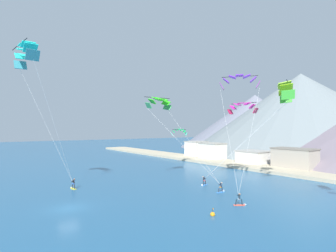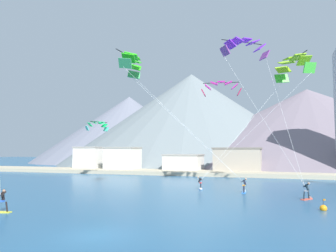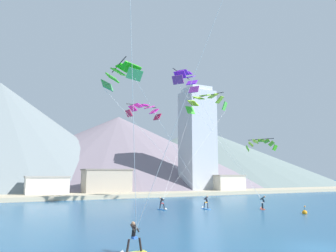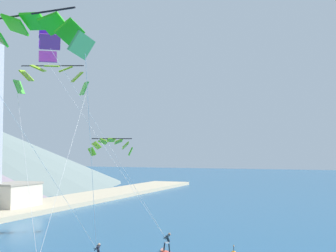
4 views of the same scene
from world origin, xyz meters
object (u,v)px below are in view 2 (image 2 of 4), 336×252
kitesurfer_far_left (244,188)px  kitesurfer_mid_center (308,194)px  kitesurfer_near_lead (200,186)px  race_marker_buoy (323,208)px  parafoil_kite_far_left (132,63)px  parafoil_kite_distant_high_outer (97,125)px  parafoil_kite_mid_center (245,47)px  kitesurfer_near_trail (0,205)px  parafoil_kite_distant_mid_solo (221,87)px  parafoil_kite_near_lead (293,65)px

kitesurfer_far_left → kitesurfer_mid_center: bearing=-28.1°
kitesurfer_near_lead → race_marker_buoy: (12.44, -10.61, -0.30)m
kitesurfer_far_left → parafoil_kite_far_left: size_ratio=0.12×
kitesurfer_mid_center → parafoil_kite_far_left: 23.77m
race_marker_buoy → parafoil_kite_far_left: bearing=163.1°
kitesurfer_near_lead → parafoil_kite_distant_high_outer: (-21.62, 11.81, 8.93)m
kitesurfer_mid_center → parafoil_kite_mid_center: bearing=128.7°
kitesurfer_mid_center → race_marker_buoy: size_ratio=1.72×
kitesurfer_near_trail → parafoil_kite_distant_mid_solo: bearing=67.3°
parafoil_kite_distant_high_outer → parafoil_kite_distant_mid_solo: 23.37m
parafoil_kite_distant_high_outer → parafoil_kite_distant_mid_solo: (22.71, -2.22, 5.05)m
parafoil_kite_near_lead → race_marker_buoy: 24.07m
parafoil_kite_near_lead → parafoil_kite_distant_high_outer: bearing=172.1°
parafoil_kite_far_left → parafoil_kite_distant_mid_solo: parafoil_kite_far_left is taller
parafoil_kite_near_lead → parafoil_kite_distant_mid_solo: size_ratio=2.64×
parafoil_kite_mid_center → race_marker_buoy: (7.09, -13.95, -18.11)m
parafoil_kite_distant_mid_solo → parafoil_kite_distant_high_outer: bearing=174.4°
kitesurfer_near_trail → kitesurfer_near_lead: bearing=60.4°
kitesurfer_far_left → parafoil_kite_far_left: 19.44m
kitesurfer_far_left → parafoil_kite_distant_high_outer: (-27.00, 13.06, 8.87)m
parafoil_kite_near_lead → parafoil_kite_distant_high_outer: size_ratio=3.79×
kitesurfer_near_lead → parafoil_kite_far_left: parafoil_kite_far_left is taller
kitesurfer_near_trail → parafoil_kite_distant_mid_solo: 34.49m
kitesurfer_near_trail → race_marker_buoy: bearing=20.7°
parafoil_kite_near_lead → parafoil_kite_far_left: 21.84m
kitesurfer_far_left → parafoil_kite_near_lead: (5.85, 8.49, 15.74)m
kitesurfer_far_left → parafoil_kite_far_left: (-12.41, -3.43, 14.56)m
parafoil_kite_far_left → kitesurfer_far_left: bearing=15.5°
parafoil_kite_distant_mid_solo → parafoil_kite_near_lead: bearing=-13.1°
kitesurfer_near_lead → parafoil_kite_distant_mid_solo: size_ratio=0.29×
kitesurfer_mid_center → kitesurfer_far_left: kitesurfer_mid_center is taller
kitesurfer_near_lead → parafoil_kite_near_lead: parafoil_kite_near_lead is taller
parafoil_kite_far_left → parafoil_kite_distant_high_outer: (-14.58, 16.49, -5.69)m
parafoil_kite_distant_mid_solo → race_marker_buoy: bearing=-60.7°
kitesurfer_near_trail → parafoil_kite_far_left: parafoil_kite_far_left is taller
kitesurfer_near_trail → parafoil_kite_distant_mid_solo: parafoil_kite_distant_mid_solo is taller
kitesurfer_near_lead → parafoil_kite_distant_high_outer: 26.21m
parafoil_kite_distant_mid_solo → kitesurfer_near_trail: bearing=-112.7°
parafoil_kite_mid_center → parafoil_kite_distant_high_outer: bearing=162.5°
kitesurfer_near_lead → parafoil_kite_distant_high_outer: parafoil_kite_distant_high_outer is taller
kitesurfer_near_trail → race_marker_buoy: kitesurfer_near_trail is taller
parafoil_kite_far_left → parafoil_kite_distant_high_outer: size_ratio=3.44×
kitesurfer_near_lead → kitesurfer_mid_center: size_ratio=1.02×
kitesurfer_near_trail → kitesurfer_far_left: kitesurfer_near_trail is taller
kitesurfer_near_trail → race_marker_buoy: (23.54, 8.91, -0.40)m
kitesurfer_near_lead → kitesurfer_near_trail: 22.46m
kitesurfer_far_left → parafoil_kite_distant_high_outer: bearing=154.2°
kitesurfer_far_left → parafoil_kite_mid_center: bearing=90.4°
parafoil_kite_far_left → kitesurfer_near_trail: bearing=-105.3°
kitesurfer_near_lead → parafoil_kite_far_left: 16.89m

